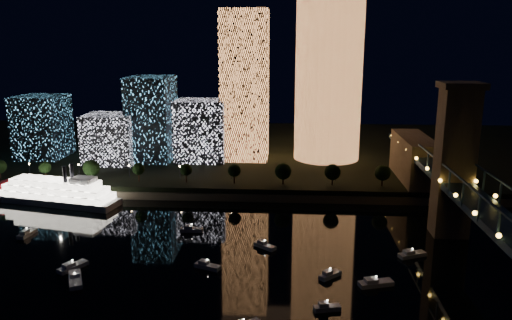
{
  "coord_description": "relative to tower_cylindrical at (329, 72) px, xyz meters",
  "views": [
    {
      "loc": [
        11.59,
        -108.41,
        62.92
      ],
      "look_at": [
        1.05,
        55.0,
        23.08
      ],
      "focal_mm": 35.0,
      "sensor_mm": 36.0,
      "label": 1
    }
  ],
  "objects": [
    {
      "name": "street_lamps",
      "position": [
        -64.9,
        -41.99,
        -38.55
      ],
      "size": [
        132.7,
        0.7,
        5.65
      ],
      "color": "black",
      "rests_on": "far_bank"
    },
    {
      "name": "motorboats",
      "position": [
        -42.83,
        -121.49,
        -46.76
      ],
      "size": [
        128.69,
        66.86,
        2.78
      ],
      "color": "silver",
      "rests_on": "ground"
    },
    {
      "name": "tower_cylindrical",
      "position": [
        0.0,
        0.0,
        0.0
      ],
      "size": [
        34.0,
        34.0,
        84.9
      ],
      "color": "#F2914D",
      "rests_on": "far_bank"
    },
    {
      "name": "far_bank",
      "position": [
        -30.9,
        24.01,
        -45.08
      ],
      "size": [
        420.0,
        160.0,
        5.0
      ],
      "primitive_type": "cube",
      "color": "black",
      "rests_on": "ground"
    },
    {
      "name": "riverboat",
      "position": [
        -111.97,
        -62.39,
        -43.35
      ],
      "size": [
        55.78,
        22.23,
        16.49
      ],
      "color": "silver",
      "rests_on": "ground"
    },
    {
      "name": "seawall",
      "position": [
        -30.9,
        -53.99,
        -46.08
      ],
      "size": [
        420.0,
        6.0,
        3.0
      ],
      "primitive_type": "cube",
      "color": "#6B5E4C",
      "rests_on": "ground"
    },
    {
      "name": "midrise_blocks",
      "position": [
        -97.74,
        -8.38,
        -26.39
      ],
      "size": [
        103.64,
        32.99,
        40.41
      ],
      "color": "white",
      "rests_on": "far_bank"
    },
    {
      "name": "esplanade_trees",
      "position": [
        -54.75,
        -47.99,
        -37.11
      ],
      "size": [
        166.23,
        6.98,
        8.99
      ],
      "color": "black",
      "rests_on": "far_bank"
    },
    {
      "name": "ground",
      "position": [
        -30.9,
        -135.99,
        -47.58
      ],
      "size": [
        520.0,
        520.0,
        0.0
      ],
      "primitive_type": "plane",
      "color": "black",
      "rests_on": "ground"
    },
    {
      "name": "tower_rectangular",
      "position": [
        -40.32,
        -1.77,
        -6.77
      ],
      "size": [
        22.51,
        22.51,
        71.61
      ],
      "primitive_type": "cube",
      "color": "#F2914D",
      "rests_on": "far_bank"
    }
  ]
}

